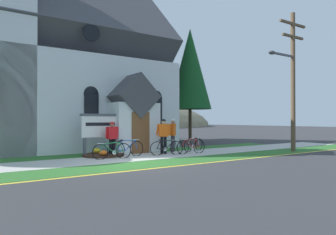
{
  "coord_description": "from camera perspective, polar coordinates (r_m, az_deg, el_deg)",
  "views": [
    {
      "loc": [
        -5.47,
        -10.51,
        1.7
      ],
      "look_at": [
        3.41,
        2.82,
        1.83
      ],
      "focal_mm": 32.13,
      "sensor_mm": 36.0,
      "label": 1
    }
  ],
  "objects": [
    {
      "name": "bicycle_green",
      "position": [
        14.07,
        -7.73,
        -5.87
      ],
      "size": [
        1.75,
        0.2,
        0.83
      ],
      "color": "black",
      "rests_on": "ground"
    },
    {
      "name": "church_building",
      "position": [
        20.15,
        -19.38,
        8.16
      ],
      "size": [
        11.74,
        10.94,
        12.46
      ],
      "color": "silver",
      "rests_on": "ground"
    },
    {
      "name": "bicycle_black",
      "position": [
        13.38,
        -10.52,
        -6.22
      ],
      "size": [
        1.71,
        0.27,
        0.8
      ],
      "color": "black",
      "rests_on": "ground"
    },
    {
      "name": "bicycle_yellow",
      "position": [
        15.26,
        4.44,
        -5.47
      ],
      "size": [
        1.71,
        0.12,
        0.82
      ],
      "color": "black",
      "rests_on": "ground"
    },
    {
      "name": "bicycle_red",
      "position": [
        16.47,
        4.85,
        -5.13
      ],
      "size": [
        1.67,
        0.53,
        0.79
      ],
      "color": "black",
      "rests_on": "ground"
    },
    {
      "name": "cyclist_in_blue_jersey",
      "position": [
        15.11,
        -0.85,
        -2.99
      ],
      "size": [
        0.59,
        0.5,
        1.75
      ],
      "color": "black",
      "rests_on": "ground"
    },
    {
      "name": "cyclist_in_orange_jersey",
      "position": [
        16.04,
        0.93,
        -2.83
      ],
      "size": [
        0.6,
        0.47,
        1.76
      ],
      "color": "#2D2D33",
      "rests_on": "ground"
    },
    {
      "name": "church_sign",
      "position": [
        14.84,
        -12.7,
        -1.84
      ],
      "size": [
        1.98,
        0.17,
        2.0
      ],
      "color": "#474C56",
      "rests_on": "ground"
    },
    {
      "name": "bicycle_blue",
      "position": [
        14.65,
        -0.25,
        -5.73
      ],
      "size": [
        1.66,
        0.44,
        0.78
      ],
      "color": "black",
      "rests_on": "ground"
    },
    {
      "name": "sidewalk_slab",
      "position": [
        13.42,
        -10.26,
        -7.74
      ],
      "size": [
        32.0,
        2.44,
        0.01
      ],
      "primitive_type": "cube",
      "color": "#B7B5AD",
      "rests_on": "ground"
    },
    {
      "name": "distant_hill",
      "position": [
        72.98,
        -29.31,
        -1.75
      ],
      "size": [
        106.9,
        55.32,
        18.96
      ],
      "primitive_type": "ellipsoid",
      "color": "#847A5B",
      "rests_on": "ground"
    },
    {
      "name": "church_lawn",
      "position": [
        15.31,
        -13.34,
        -6.83
      ],
      "size": [
        24.0,
        1.67,
        0.01
      ],
      "primitive_type": "cube",
      "color": "#2D6628",
      "rests_on": "ground"
    },
    {
      "name": "utility_pole",
      "position": [
        17.86,
        22.42,
        7.62
      ],
      "size": [
        3.12,
        0.28,
        7.57
      ],
      "color": "brown",
      "rests_on": "ground"
    },
    {
      "name": "flower_bed",
      "position": [
        14.56,
        -12.13,
        -6.85
      ],
      "size": [
        1.94,
        1.94,
        0.34
      ],
      "color": "#382319",
      "rests_on": "ground"
    },
    {
      "name": "curb_paint_stripe",
      "position": [
        10.63,
        -3.38,
        -9.68
      ],
      "size": [
        28.0,
        0.16,
        0.01
      ],
      "primitive_type": "cube",
      "color": "yellow",
      "rests_on": "ground"
    },
    {
      "name": "grass_verge",
      "position": [
        11.53,
        -6.03,
        -8.95
      ],
      "size": [
        32.0,
        1.78,
        0.01
      ],
      "primitive_type": "cube",
      "color": "#2D6628",
      "rests_on": "ground"
    },
    {
      "name": "ground",
      "position": [
        15.6,
        -13.01,
        -6.73
      ],
      "size": [
        140.0,
        140.0,
        0.0
      ],
      "primitive_type": "plane",
      "color": "#333335"
    },
    {
      "name": "cyclist_in_yellow_jersey",
      "position": [
        14.55,
        -10.57,
        -3.49
      ],
      "size": [
        0.65,
        0.29,
        1.61
      ],
      "color": "black",
      "rests_on": "ground"
    },
    {
      "name": "roadside_conifer",
      "position": [
        23.24,
        4.21,
        9.19
      ],
      "size": [
        3.24,
        3.24,
        8.69
      ],
      "color": "#3D2D1E",
      "rests_on": "ground"
    }
  ]
}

